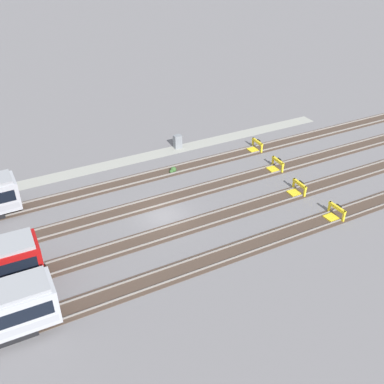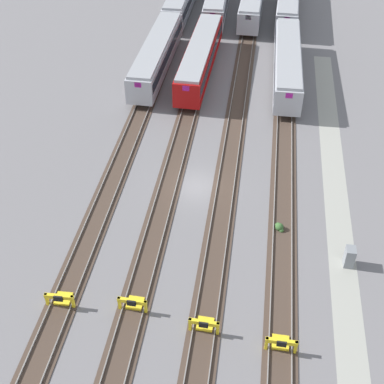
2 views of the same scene
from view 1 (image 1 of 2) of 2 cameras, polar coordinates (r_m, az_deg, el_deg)
name	(u,v)px [view 1 (image 1 of 2)]	position (r m, az deg, el deg)	size (l,w,h in m)	color
ground_plane	(164,216)	(41.54, -3.60, -3.10)	(400.00, 400.00, 0.00)	slate
service_walkway	(120,162)	(51.01, -9.11, 3.72)	(54.00, 2.00, 0.01)	#9E9E93
rail_track_nearest	(135,180)	(47.31, -7.31, 1.53)	(90.00, 2.24, 0.21)	#47382D
rail_track_near_inner	(153,203)	(43.39, -4.95, -1.39)	(90.00, 2.24, 0.21)	#47382D
rail_track_middle	(175,230)	(39.70, -2.13, -4.87)	(90.00, 2.24, 0.21)	#47382D
rail_track_far_inner	(202,263)	(36.29, 1.29, -9.01)	(90.00, 2.24, 0.21)	#47382D
bumper_stop_nearest_track	(255,146)	(53.42, 8.06, 5.79)	(1.35, 2.00, 1.22)	yellow
bumper_stop_near_inner_track	(276,165)	(49.58, 10.58, 3.36)	(1.37, 2.01, 1.22)	yellow
bumper_stop_middle_track	(297,189)	(45.77, 13.20, 0.42)	(1.37, 2.01, 1.22)	yellow
bumper_stop_far_inner_track	(334,213)	(43.04, 17.63, -2.54)	(1.37, 2.01, 1.22)	yellow
electrical_cabinet	(178,142)	(53.35, -1.84, 6.42)	(0.90, 0.73, 1.60)	gray
weed_clump	(173,170)	(48.42, -2.41, 2.81)	(0.92, 0.70, 0.64)	#38602D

